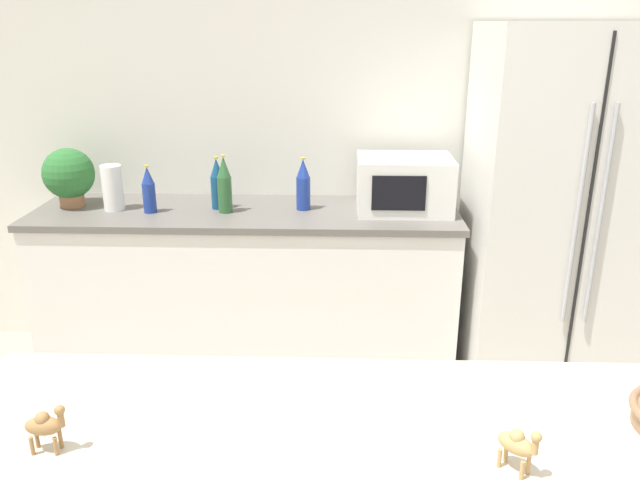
{
  "coord_description": "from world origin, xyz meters",
  "views": [
    {
      "loc": [
        -0.02,
        -0.72,
        1.84
      ],
      "look_at": [
        -0.1,
        1.43,
        1.08
      ],
      "focal_mm": 35.0,
      "sensor_mm": 36.0,
      "label": 1
    }
  ],
  "objects": [
    {
      "name": "camel_figurine_second",
      "position": [
        0.34,
        0.34,
        1.04
      ],
      "size": [
        0.09,
        0.09,
        0.11
      ],
      "color": "tan",
      "rests_on": "bar_counter"
    },
    {
      "name": "microwave",
      "position": [
        0.31,
        2.42,
        1.04
      ],
      "size": [
        0.48,
        0.37,
        0.28
      ],
      "color": "white",
      "rests_on": "back_counter"
    },
    {
      "name": "camel_figurine",
      "position": [
        -0.64,
        0.37,
        1.03
      ],
      "size": [
        0.09,
        0.04,
        0.11
      ],
      "color": "olive",
      "rests_on": "bar_counter"
    },
    {
      "name": "back_bottle_0",
      "position": [
        -0.61,
        2.35,
        1.04
      ],
      "size": [
        0.07,
        0.07,
        0.3
      ],
      "color": "#2D6033",
      "rests_on": "back_counter"
    },
    {
      "name": "wall_back",
      "position": [
        0.0,
        2.73,
        1.27
      ],
      "size": [
        8.0,
        0.06,
        2.55
      ],
      "color": "silver",
      "rests_on": "ground_plane"
    },
    {
      "name": "potted_plant",
      "position": [
        -1.45,
        2.44,
        1.07
      ],
      "size": [
        0.27,
        0.27,
        0.31
      ],
      "color": "#9E6B47",
      "rests_on": "back_counter"
    },
    {
      "name": "back_bottle_1",
      "position": [
        -0.67,
        2.42,
        1.03
      ],
      "size": [
        0.07,
        0.07,
        0.28
      ],
      "color": "navy",
      "rests_on": "back_counter"
    },
    {
      "name": "back_bottle_3",
      "position": [
        -0.22,
        2.42,
        1.03
      ],
      "size": [
        0.07,
        0.07,
        0.28
      ],
      "color": "navy",
      "rests_on": "back_counter"
    },
    {
      "name": "back_bottle_2",
      "position": [
        -1.0,
        2.34,
        1.02
      ],
      "size": [
        0.07,
        0.07,
        0.25
      ],
      "color": "navy",
      "rests_on": "back_counter"
    },
    {
      "name": "refrigerator",
      "position": [
        1.08,
        2.33,
        0.92
      ],
      "size": [
        0.86,
        0.74,
        1.84
      ],
      "color": "silver",
      "rests_on": "ground_plane"
    },
    {
      "name": "back_counter",
      "position": [
        -0.52,
        2.4,
        0.45
      ],
      "size": [
        2.22,
        0.63,
        0.9
      ],
      "color": "white",
      "rests_on": "ground_plane"
    },
    {
      "name": "paper_towel_roll",
      "position": [
        -1.2,
        2.38,
        1.02
      ],
      "size": [
        0.1,
        0.1,
        0.24
      ],
      "color": "white",
      "rests_on": "back_counter"
    }
  ]
}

